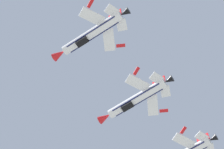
{
  "coord_description": "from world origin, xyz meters",
  "views": [
    {
      "loc": [
        -1.47,
        1.13,
        1.75
      ],
      "look_at": [
        -0.38,
        37.86,
        82.53
      ],
      "focal_mm": 79.69,
      "sensor_mm": 36.0,
      "label": 1
    }
  ],
  "objects": [
    {
      "name": "fighter_jet_left_wing",
      "position": [
        -4.25,
        30.68,
        83.54
      ],
      "size": [
        13.83,
        11.77,
        4.37
      ],
      "rotation": [
        0.0,
        -0.05,
        0.96
      ],
      "color": "white"
    },
    {
      "name": "fighter_jet_right_wing",
      "position": [
        4.17,
        42.92,
        82.9
      ],
      "size": [
        13.83,
        11.78,
        4.36
      ],
      "rotation": [
        0.0,
        0.05,
        0.96
      ],
      "color": "white"
    }
  ]
}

